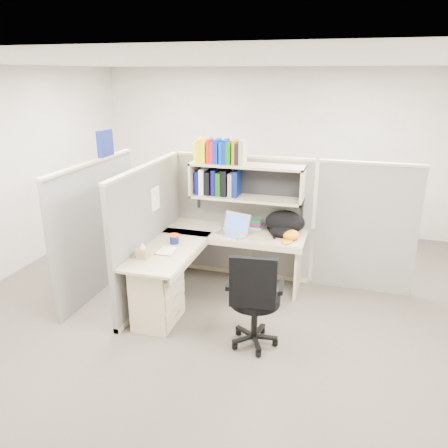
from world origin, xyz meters
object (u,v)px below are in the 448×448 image
(laptop, at_px, (232,225))
(snack_canister, at_px, (174,239))
(desk, at_px, (180,277))
(backpack, at_px, (284,224))
(task_chair, at_px, (254,314))

(laptop, bearing_deg, snack_canister, -122.30)
(desk, height_order, backpack, backpack)
(desk, relative_size, laptop, 4.88)
(laptop, bearing_deg, task_chair, -46.47)
(laptop, relative_size, backpack, 0.74)
(laptop, distance_m, task_chair, 1.37)
(laptop, height_order, task_chair, task_chair)
(desk, distance_m, snack_canister, 0.47)
(desk, relative_size, snack_canister, 15.70)
(desk, relative_size, backpack, 3.60)
(desk, bearing_deg, snack_canister, 121.87)
(desk, bearing_deg, laptop, 61.78)
(laptop, bearing_deg, desk, -100.27)
(desk, height_order, task_chair, task_chair)
(desk, bearing_deg, task_chair, -23.96)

